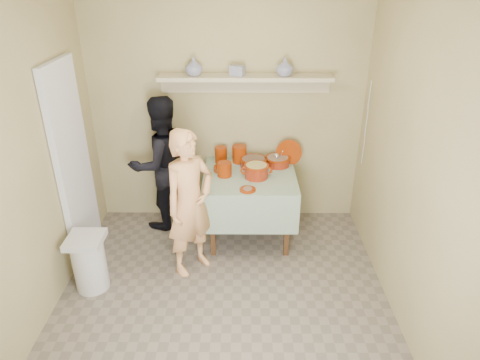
{
  "coord_description": "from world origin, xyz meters",
  "views": [
    {
      "loc": [
        0.17,
        -2.8,
        2.71
      ],
      "look_at": [
        0.15,
        0.75,
        0.95
      ],
      "focal_mm": 32.0,
      "sensor_mm": 36.0,
      "label": 1
    }
  ],
  "objects_px": {
    "serving_table": "(250,184)",
    "cazuela_rice": "(256,170)",
    "person_helper": "(162,164)",
    "trash_bin": "(89,262)",
    "person_cook": "(190,204)"
  },
  "relations": [
    {
      "from": "serving_table",
      "to": "cazuela_rice",
      "type": "relative_size",
      "value": 2.95
    },
    {
      "from": "person_helper",
      "to": "trash_bin",
      "type": "height_order",
      "value": "person_helper"
    },
    {
      "from": "person_cook",
      "to": "trash_bin",
      "type": "xyz_separation_m",
      "value": [
        -0.92,
        -0.31,
        -0.45
      ]
    },
    {
      "from": "person_cook",
      "to": "trash_bin",
      "type": "distance_m",
      "value": 1.07
    },
    {
      "from": "serving_table",
      "to": "cazuela_rice",
      "type": "height_order",
      "value": "cazuela_rice"
    },
    {
      "from": "serving_table",
      "to": "trash_bin",
      "type": "relative_size",
      "value": 1.74
    },
    {
      "from": "person_helper",
      "to": "serving_table",
      "type": "xyz_separation_m",
      "value": [
        0.97,
        -0.24,
        -0.12
      ]
    },
    {
      "from": "person_helper",
      "to": "serving_table",
      "type": "height_order",
      "value": "person_helper"
    },
    {
      "from": "cazuela_rice",
      "to": "person_cook",
      "type": "bearing_deg",
      "value": -141.45
    },
    {
      "from": "cazuela_rice",
      "to": "trash_bin",
      "type": "xyz_separation_m",
      "value": [
        -1.55,
        -0.81,
        -0.56
      ]
    },
    {
      "from": "cazuela_rice",
      "to": "trash_bin",
      "type": "bearing_deg",
      "value": -152.41
    },
    {
      "from": "cazuela_rice",
      "to": "person_helper",
      "type": "bearing_deg",
      "value": 162.78
    },
    {
      "from": "person_cook",
      "to": "serving_table",
      "type": "bearing_deg",
      "value": 1.11
    },
    {
      "from": "serving_table",
      "to": "trash_bin",
      "type": "height_order",
      "value": "serving_table"
    },
    {
      "from": "person_cook",
      "to": "person_helper",
      "type": "xyz_separation_m",
      "value": [
        -0.4,
        0.83,
        0.03
      ]
    }
  ]
}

